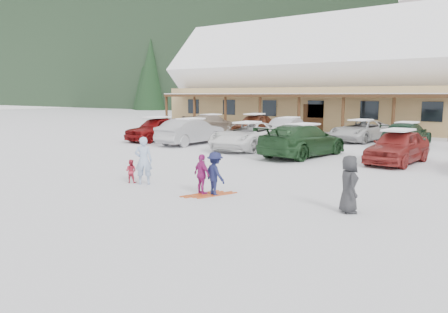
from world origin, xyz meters
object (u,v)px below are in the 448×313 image
Objects in this scene: parked_car_2 at (247,136)px; parked_car_7 at (211,123)px; parked_car_3 at (303,140)px; parked_car_4 at (398,147)px; adult_skier at (144,161)px; parked_car_1 at (191,132)px; day_lodge at (318,84)px; parked_car_0 at (157,129)px; child_navy at (215,174)px; bystander_dark at (349,184)px; parked_car_11 at (406,134)px; child_magenta at (202,174)px; toddler_red at (131,171)px; parked_car_9 at (289,128)px; parked_car_10 at (360,131)px; parked_car_8 at (254,124)px.

parked_car_7 is (-8.30, 7.21, -0.03)m from parked_car_2.
parked_car_4 is (4.32, 0.51, -0.05)m from parked_car_3.
parked_car_1 is at bearing -96.77° from adult_skier.
day_lodge is 6.40× the size of parked_car_0.
child_navy is 0.89× the size of bystander_dark.
parked_car_0 is at bearing -86.66° from adult_skier.
parked_car_0 is 0.94× the size of parked_car_11.
child_navy reaches higher than child_magenta.
parked_car_1 reaches higher than parked_car_11.
parked_car_3 is (1.75, 9.33, 0.38)m from toddler_red.
day_lodge is 6.04× the size of parked_car_11.
parked_car_1 is at bearing 175.16° from parked_car_2.
parked_car_3 is (7.78, -0.68, 0.01)m from parked_car_1.
parked_car_9 is (-1.06, 6.75, -0.03)m from parked_car_2.
bystander_dark is (4.28, 0.68, 0.12)m from child_magenta.
parked_car_2 is at bearing 139.39° from parked_car_7.
parked_car_0 is at bearing 41.42° from parked_car_9.
day_lodge is 18.11× the size of adult_skier.
parked_car_10 is (7.61, 7.80, -0.08)m from parked_car_1.
parked_car_3 is at bearing 174.82° from parked_car_1.
child_navy is 0.27× the size of parked_car_11.
parked_car_10 is at bearing -69.32° from child_magenta.
parked_car_9 is (-3.05, 16.83, 0.31)m from toddler_red.
day_lodge is 19.71× the size of bystander_dark.
parked_car_8 is (-0.26, 7.46, 0.01)m from parked_car_1.
parked_car_11 is at bearing 172.85° from parked_car_9.
parked_car_9 is at bearing -54.04° from child_magenta.
child_navy is at bearing 129.26° from parked_car_7.
day_lodge is at bearing -116.56° from adult_skier.
toddler_red is at bearing 121.12° from parked_car_7.
parked_car_2 is at bearing -41.66° from child_navy.
parked_car_10 is at bearing -119.36° from toddler_red.
toddler_red is 11.68m from parked_car_1.
child_magenta is (9.45, -28.26, -3.33)m from day_lodge.
toddler_red is 3.08m from child_magenta.
toddler_red is 20.12m from parked_car_7.
day_lodge is at bearing -101.62° from toddler_red.
parked_car_8 is at bearing -88.21° from parked_car_1.
parked_car_0 reaches higher than parked_car_2.
parked_car_3 is 7.94m from parked_car_11.
parked_car_2 is at bearing -76.50° from day_lodge.
adult_skier is 11.20m from parked_car_4.
parked_car_3 reaches higher than parked_car_8.
parked_car_1 is at bearing 120.66° from parked_car_7.
parked_car_4 is at bearing -91.25° from child_magenta.
parked_car_4 is 7.01m from parked_car_11.
parked_car_2 reaches higher than parked_car_9.
day_lodge is 29.96m from child_navy.
parked_car_11 is at bearing -148.18° from parked_car_1.
parked_car_8 is 3.30m from parked_car_9.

